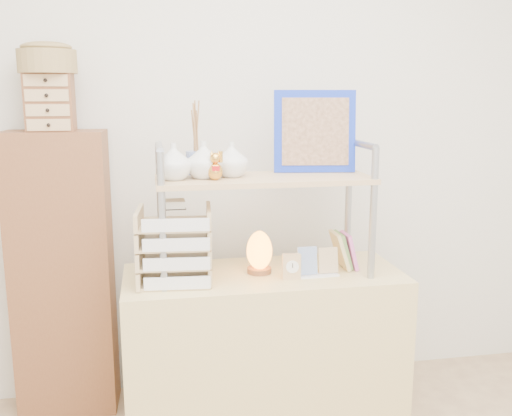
{
  "coord_description": "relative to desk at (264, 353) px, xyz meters",
  "views": [
    {
      "loc": [
        -0.47,
        -1.12,
        1.52
      ],
      "look_at": [
        -0.03,
        1.2,
        1.04
      ],
      "focal_mm": 40.0,
      "sensor_mm": 36.0,
      "label": 1
    }
  ],
  "objects": [
    {
      "name": "cabinet",
      "position": [
        -0.89,
        0.37,
        0.3
      ],
      "size": [
        0.46,
        0.26,
        1.35
      ],
      "primitive_type": "cube",
      "rotation": [
        0.0,
        0.0,
        -0.05
      ],
      "color": "brown",
      "rests_on": "ground"
    },
    {
      "name": "salt_lamp",
      "position": [
        -0.02,
        0.01,
        0.47
      ],
      "size": [
        0.12,
        0.11,
        0.19
      ],
      "color": "brown",
      "rests_on": "desk"
    },
    {
      "name": "room_shell",
      "position": [
        0.0,
        -0.81,
        1.32
      ],
      "size": [
        3.42,
        3.41,
        2.61
      ],
      "color": "silver",
      "rests_on": "ground"
    },
    {
      "name": "letter_tray",
      "position": [
        -0.38,
        -0.05,
        0.51
      ],
      "size": [
        0.3,
        0.29,
        0.34
      ],
      "color": "tan",
      "rests_on": "desk"
    },
    {
      "name": "desk",
      "position": [
        0.0,
        0.0,
        0.0
      ],
      "size": [
        1.2,
        0.5,
        0.75
      ],
      "primitive_type": "cube",
      "color": "tan",
      "rests_on": "ground"
    },
    {
      "name": "postcard_stand",
      "position": [
        0.22,
        -0.08,
        0.41
      ],
      "size": [
        0.18,
        0.06,
        0.13
      ],
      "color": "white",
      "rests_on": "desk"
    },
    {
      "name": "hutch",
      "position": [
        -0.07,
        0.01,
        0.82
      ],
      "size": [
        0.9,
        0.34,
        0.78
      ],
      "color": "#969BA4",
      "rests_on": "desk"
    },
    {
      "name": "drawer_chest",
      "position": [
        -0.89,
        0.35,
        1.1
      ],
      "size": [
        0.2,
        0.16,
        0.25
      ],
      "color": "brown",
      "rests_on": "cabinet"
    },
    {
      "name": "woven_basket",
      "position": [
        -0.89,
        0.35,
        1.28
      ],
      "size": [
        0.25,
        0.25,
        0.1
      ],
      "primitive_type": "cylinder",
      "color": "olive",
      "rests_on": "drawer_chest"
    },
    {
      "name": "desk_clock",
      "position": [
        0.1,
        -0.1,
        0.43
      ],
      "size": [
        0.08,
        0.04,
        0.11
      ],
      "color": "tan",
      "rests_on": "desk"
    }
  ]
}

